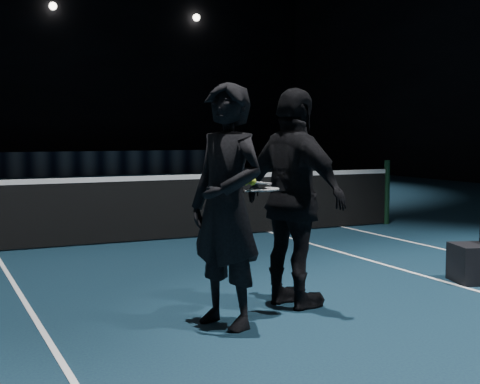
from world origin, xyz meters
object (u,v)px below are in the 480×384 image
object	(u,v)px
racket_lower	(264,189)
racket_upper	(257,183)
player_a	(227,206)
tennis_balls	(248,179)
player_b	(295,198)

from	to	relation	value
racket_lower	racket_upper	distance (m)	0.09
player_a	racket_upper	bearing A→B (deg)	94.17
tennis_balls	racket_lower	bearing A→B (deg)	18.77
player_a	tennis_balls	xyz separation A→B (m)	(0.24, 0.09, 0.20)
player_a	racket_lower	xyz separation A→B (m)	(0.42, 0.16, 0.10)
player_b	racket_lower	xyz separation A→B (m)	(-0.38, -0.14, 0.10)
racket_lower	tennis_balls	bearing A→B (deg)	178.53
racket_lower	player_a	bearing A→B (deg)	180.00
racket_lower	tennis_balls	distance (m)	0.22
racket_upper	racket_lower	bearing A→B (deg)	-42.66
player_b	racket_lower	world-z (taller)	player_b
racket_upper	player_a	bearing A→B (deg)	-178.29
player_b	tennis_balls	size ratio (longest dim) A/B	16.37
player_b	racket_upper	size ratio (longest dim) A/B	2.89
player_b	tennis_balls	xyz separation A→B (m)	(-0.56, -0.20, 0.20)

